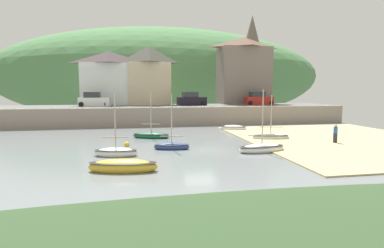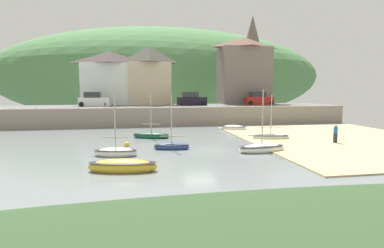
% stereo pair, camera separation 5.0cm
% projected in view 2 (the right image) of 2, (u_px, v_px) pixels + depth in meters
% --- Properties ---
extents(ground, '(48.00, 41.00, 0.61)m').
position_uv_depth(ground, '(267.00, 182.00, 15.61)').
color(ground, slate).
extents(quay_seawall, '(48.00, 9.40, 2.40)m').
position_uv_depth(quay_seawall, '(173.00, 115.00, 41.67)').
color(quay_seawall, gray).
rests_on(quay_seawall, ground).
extents(hillside_backdrop, '(80.00, 44.00, 22.68)m').
position_uv_depth(hillside_backdrop, '(163.00, 76.00, 78.14)').
color(hillside_backdrop, '#4F824E').
rests_on(hillside_backdrop, ground).
extents(waterfront_building_left, '(8.42, 4.72, 7.96)m').
position_uv_depth(waterfront_building_left, '(110.00, 78.00, 47.08)').
color(waterfront_building_left, white).
rests_on(waterfront_building_left, ground).
extents(waterfront_building_centre, '(6.54, 5.39, 8.87)m').
position_uv_depth(waterfront_building_centre, '(149.00, 75.00, 48.09)').
color(waterfront_building_centre, beige).
rests_on(waterfront_building_centre, ground).
extents(waterfront_building_right, '(8.24, 5.35, 10.63)m').
position_uv_depth(waterfront_building_right, '(244.00, 70.00, 50.72)').
color(waterfront_building_right, slate).
rests_on(waterfront_building_right, ground).
extents(church_with_spire, '(3.00, 3.00, 15.07)m').
position_uv_depth(church_with_spire, '(252.00, 58.00, 54.88)').
color(church_with_spire, '#9B8C69').
rests_on(church_with_spire, ground).
extents(sailboat_white_hull, '(3.30, 1.79, 5.01)m').
position_uv_depth(sailboat_white_hull, '(116.00, 152.00, 22.36)').
color(sailboat_white_hull, white).
rests_on(sailboat_white_hull, ground).
extents(sailboat_far_left, '(3.88, 2.52, 4.64)m').
position_uv_depth(sailboat_far_left, '(151.00, 135.00, 30.58)').
color(sailboat_far_left, '#155636').
rests_on(sailboat_far_left, ground).
extents(sailboat_nearest_shore, '(3.16, 2.11, 0.77)m').
position_uv_depth(sailboat_nearest_shore, '(234.00, 128.00, 36.42)').
color(sailboat_nearest_shore, white).
rests_on(sailboat_nearest_shore, ground).
extents(sailboat_blue_trim, '(2.98, 1.57, 4.52)m').
position_uv_depth(sailboat_blue_trim, '(172.00, 146.00, 24.88)').
color(sailboat_blue_trim, navy).
rests_on(sailboat_blue_trim, ground).
extents(rowboat_small_beached, '(3.96, 1.91, 4.94)m').
position_uv_depth(rowboat_small_beached, '(262.00, 148.00, 23.81)').
color(rowboat_small_beached, white).
rests_on(rowboat_small_beached, ground).
extents(dinghy_open_wooden, '(4.21, 1.98, 0.94)m').
position_uv_depth(dinghy_open_wooden, '(123.00, 166.00, 18.20)').
color(dinghy_open_wooden, gold).
rests_on(dinghy_open_wooden, ground).
extents(sailboat_tall_mast, '(3.65, 1.82, 4.39)m').
position_uv_depth(sailboat_tall_mast, '(271.00, 137.00, 29.65)').
color(sailboat_tall_mast, silver).
rests_on(sailboat_tall_mast, ground).
extents(parked_car_near_slipway, '(4.16, 1.86, 1.95)m').
position_uv_depth(parked_car_near_slipway, '(94.00, 100.00, 42.72)').
color(parked_car_near_slipway, silver).
rests_on(parked_car_near_slipway, ground).
extents(parked_car_by_wall, '(4.26, 2.14, 1.95)m').
position_uv_depth(parked_car_by_wall, '(192.00, 100.00, 45.14)').
color(parked_car_by_wall, black).
rests_on(parked_car_by_wall, ground).
extents(parked_car_end_of_row, '(4.11, 1.82, 1.95)m').
position_uv_depth(parked_car_end_of_row, '(259.00, 99.00, 46.98)').
color(parked_car_end_of_row, red).
rests_on(parked_car_end_of_row, ground).
extents(person_on_slipway, '(0.34, 0.34, 1.62)m').
position_uv_depth(person_on_slipway, '(336.00, 133.00, 27.22)').
color(person_on_slipway, '#282833').
rests_on(person_on_slipway, ground).
extents(mooring_buoy, '(0.45, 0.45, 0.45)m').
position_uv_depth(mooring_buoy, '(127.00, 144.00, 26.25)').
color(mooring_buoy, yellow).
rests_on(mooring_buoy, ground).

